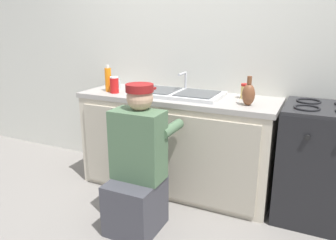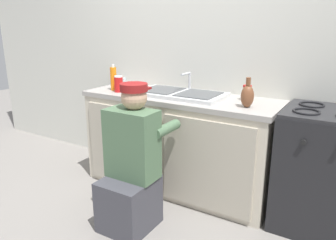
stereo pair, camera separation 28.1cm
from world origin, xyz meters
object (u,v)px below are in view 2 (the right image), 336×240
(stove_range, at_px, (321,170))
(soap_bottle_orange, at_px, (114,78))
(plumber_person, at_px, (132,170))
(vase_decorative, at_px, (247,96))
(water_glass, at_px, (123,83))
(sink_double_basin, at_px, (180,93))
(condiment_jar, at_px, (247,93))
(soda_cup_red, at_px, (119,84))

(stove_range, distance_m, soap_bottle_orange, 1.97)
(plumber_person, distance_m, vase_decorative, 1.04)
(plumber_person, relative_size, soap_bottle_orange, 4.42)
(soap_bottle_orange, distance_m, water_glass, 0.16)
(plumber_person, xyz_separation_m, vase_decorative, (0.65, 0.62, 0.53))
(sink_double_basin, height_order, soap_bottle_orange, soap_bottle_orange)
(soap_bottle_orange, xyz_separation_m, condiment_jar, (1.24, 0.23, -0.05))
(vase_decorative, relative_size, soda_cup_red, 1.51)
(condiment_jar, distance_m, vase_decorative, 0.25)
(soap_bottle_orange, bearing_deg, soda_cup_red, -24.87)
(sink_double_basin, relative_size, soap_bottle_orange, 3.20)
(vase_decorative, height_order, soda_cup_red, vase_decorative)
(vase_decorative, bearing_deg, plumber_person, -136.38)
(stove_range, relative_size, vase_decorative, 4.05)
(sink_double_basin, relative_size, stove_range, 0.86)
(condiment_jar, bearing_deg, soda_cup_red, -166.42)
(water_glass, distance_m, soda_cup_red, 0.21)
(sink_double_basin, xyz_separation_m, condiment_jar, (0.58, 0.12, 0.05))
(stove_range, height_order, soap_bottle_orange, soap_bottle_orange)
(stove_range, height_order, plumber_person, plumber_person)
(sink_double_basin, bearing_deg, condiment_jar, 11.65)
(sink_double_basin, xyz_separation_m, stove_range, (1.22, -0.00, -0.45))
(sink_double_basin, distance_m, soda_cup_red, 0.59)
(plumber_person, height_order, vase_decorative, vase_decorative)
(sink_double_basin, height_order, stove_range, sink_double_basin)
(vase_decorative, xyz_separation_m, water_glass, (-1.32, 0.15, -0.04))
(soap_bottle_orange, bearing_deg, vase_decorative, -0.11)
(stove_range, xyz_separation_m, plumber_person, (-1.22, -0.73, -0.00))
(stove_range, xyz_separation_m, soda_cup_red, (-1.79, -0.16, 0.51))
(plumber_person, bearing_deg, water_glass, 131.03)
(plumber_person, height_order, condiment_jar, plumber_person)
(soap_bottle_orange, height_order, water_glass, soap_bottle_orange)
(stove_range, xyz_separation_m, water_glass, (-1.88, 0.03, 0.48))
(vase_decorative, relative_size, water_glass, 2.30)
(soap_bottle_orange, height_order, vase_decorative, soap_bottle_orange)
(sink_double_basin, relative_size, soda_cup_red, 5.26)
(stove_range, bearing_deg, condiment_jar, 169.39)
(condiment_jar, height_order, water_glass, condiment_jar)
(sink_double_basin, relative_size, condiment_jar, 6.25)
(plumber_person, relative_size, water_glass, 11.04)
(soap_bottle_orange, xyz_separation_m, water_glass, (0.00, 0.14, -0.06))
(water_glass, bearing_deg, vase_decorative, -6.36)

